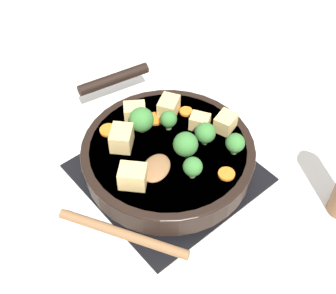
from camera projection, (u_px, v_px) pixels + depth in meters
ground_plane at (168, 173)px, 0.93m from camera, size 2.40×2.40×0.00m
front_burner_grate at (168, 169)px, 0.92m from camera, size 0.31×0.31×0.03m
skillet_pan at (167, 154)px, 0.89m from camera, size 0.43×0.33×0.05m
wooden_spoon at (139, 202)px, 0.78m from camera, size 0.21×0.23×0.02m
tofu_cube_center_large at (133, 176)px, 0.80m from camera, size 0.06×0.06×0.04m
tofu_cube_near_handle at (201, 123)px, 0.90m from camera, size 0.05×0.04×0.03m
tofu_cube_east_chunk at (122, 138)px, 0.86m from camera, size 0.06×0.06×0.04m
tofu_cube_west_chunk at (169, 107)px, 0.92m from camera, size 0.05×0.06×0.04m
tofu_cube_back_piece at (225, 122)px, 0.90m from camera, size 0.04×0.05×0.03m
tofu_cube_front_piece at (134, 113)px, 0.91m from camera, size 0.05×0.05×0.03m
broccoli_floret_near_spoon at (205, 133)px, 0.86m from camera, size 0.04×0.04×0.05m
broccoli_floret_center_top at (169, 119)px, 0.89m from camera, size 0.03×0.03×0.04m
broccoli_floret_east_rim at (235, 143)px, 0.85m from camera, size 0.04×0.04×0.04m
broccoli_floret_west_rim at (141, 120)px, 0.88m from camera, size 0.05×0.05×0.05m
broccoli_floret_north_edge at (186, 144)px, 0.84m from camera, size 0.05×0.05×0.05m
broccoli_floret_south_cluster at (193, 167)px, 0.81m from camera, size 0.03×0.03×0.04m
carrot_slice_orange_thin at (226, 174)px, 0.83m from camera, size 0.03×0.03×0.01m
carrot_slice_near_center at (186, 112)px, 0.94m from camera, size 0.03×0.03×0.01m
carrot_slice_edge_slice at (108, 130)px, 0.90m from camera, size 0.03×0.03×0.01m
carrot_slice_under_broccoli at (155, 119)px, 0.92m from camera, size 0.03×0.03×0.01m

